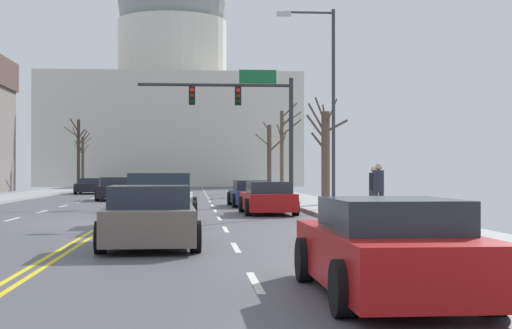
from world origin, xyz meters
TOP-DOWN VIEW (x-y plane):
  - ground at (0.00, -0.00)m, footprint 20.00×180.00m
  - signal_gantry at (5.38, 14.53)m, footprint 7.91×0.41m
  - street_lamp_right at (7.90, 5.79)m, footprint 2.35×0.24m
  - capitol_building at (0.00, 70.60)m, footprint 29.57×21.26m
  - sedan_near_00 at (5.31, 11.25)m, footprint 2.13×4.49m
  - sedan_near_01 at (5.43, 4.49)m, footprint 2.05×4.30m
  - pickup_truck_near_02 at (1.57, -1.28)m, footprint 2.30×5.67m
  - sedan_near_03 at (1.69, -8.31)m, footprint 2.16×4.26m
  - sedan_near_04 at (5.10, -15.11)m, footprint 1.97×4.52m
  - sedan_oncoming_00 at (-1.83, 19.88)m, footprint 2.11×4.53m
  - sedan_oncoming_01 at (-5.07, 33.59)m, footprint 2.05×4.64m
  - sedan_oncoming_02 at (-1.87, 42.56)m, footprint 2.00×4.64m
  - sedan_oncoming_03 at (-2.04, 52.22)m, footprint 2.05×4.57m
  - bare_tree_00 at (8.89, 29.46)m, footprint 1.76×2.73m
  - bare_tree_01 at (-7.91, 47.22)m, footprint 1.89×1.92m
  - bare_tree_02 at (8.53, 9.68)m, footprint 2.08×2.51m
  - bare_tree_03 at (-8.36, 53.06)m, footprint 1.77×1.27m
  - bare_tree_04 at (8.50, 35.18)m, footprint 2.39×1.19m
  - pedestrian_00 at (8.56, -0.30)m, footprint 0.35×0.34m
  - pedestrian_01 at (9.14, 2.84)m, footprint 0.35×0.34m
  - bicycle_parked at (7.89, -4.68)m, footprint 0.12×1.77m

SIDE VIEW (x-z plane):
  - ground at x=0.00m, z-range -0.08..0.12m
  - bicycle_parked at x=7.89m, z-range 0.06..0.91m
  - sedan_oncoming_01 at x=-5.07m, z-range -0.02..1.14m
  - sedan_oncoming_02 at x=-1.87m, z-range -0.03..1.15m
  - sedan_near_00 at x=5.31m, z-range -0.04..1.18m
  - sedan_oncoming_03 at x=-2.04m, z-range -0.03..1.18m
  - sedan_near_01 at x=5.43m, z-range -0.04..1.20m
  - sedan_near_04 at x=5.10m, z-range -0.03..1.22m
  - sedan_oncoming_00 at x=-1.83m, z-range -0.05..1.26m
  - sedan_near_03 at x=1.69m, z-range -0.04..1.27m
  - pickup_truck_near_02 at x=1.57m, z-range -0.08..1.48m
  - pedestrian_01 at x=9.14m, z-range 0.23..1.88m
  - pedestrian_00 at x=8.56m, z-range 0.24..1.97m
  - bare_tree_02 at x=8.53m, z-range 0.05..4.82m
  - bare_tree_04 at x=8.50m, z-range 0.13..5.44m
  - bare_tree_03 at x=-8.36m, z-range 0.19..5.58m
  - bare_tree_00 at x=8.89m, z-range 0.26..6.53m
  - bare_tree_01 at x=-7.91m, z-range 0.36..6.73m
  - street_lamp_right at x=7.90m, z-range 0.88..8.87m
  - signal_gantry at x=5.38m, z-range 1.54..8.23m
  - capitol_building at x=0.00m, z-range -5.00..26.48m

